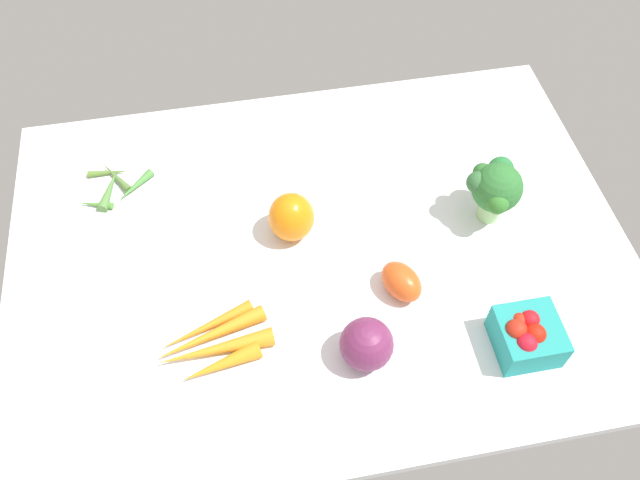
# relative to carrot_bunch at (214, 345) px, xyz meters

# --- Properties ---
(tablecloth) EXTENTS (1.04, 0.76, 0.02)m
(tablecloth) POSITION_rel_carrot_bunch_xyz_m (-0.19, -0.16, -0.02)
(tablecloth) COLOR white
(tablecloth) RESTS_ON ground
(carrot_bunch) EXTENTS (0.19, 0.13, 0.03)m
(carrot_bunch) POSITION_rel_carrot_bunch_xyz_m (0.00, 0.00, 0.00)
(carrot_bunch) COLOR orange
(carrot_bunch) RESTS_ON tablecloth
(red_onion_near_basket) EXTENTS (0.08, 0.08, 0.08)m
(red_onion_near_basket) POSITION_rel_carrot_bunch_xyz_m (-0.22, 0.05, 0.03)
(red_onion_near_basket) COLOR #6F2851
(red_onion_near_basket) RESTS_ON tablecloth
(bell_pepper_orange) EXTENTS (0.11, 0.11, 0.09)m
(bell_pepper_orange) POSITION_rel_carrot_bunch_xyz_m (-0.15, -0.19, 0.03)
(bell_pepper_orange) COLOR orange
(bell_pepper_orange) RESTS_ON tablecloth
(roma_tomato) EXTENTS (0.08, 0.09, 0.05)m
(roma_tomato) POSITION_rel_carrot_bunch_xyz_m (-0.30, -0.05, 0.01)
(roma_tomato) COLOR #E1531E
(roma_tomato) RESTS_ON tablecloth
(berry_basket) EXTENTS (0.09, 0.09, 0.07)m
(berry_basket) POSITION_rel_carrot_bunch_xyz_m (-0.46, 0.08, 0.02)
(berry_basket) COLOR teal
(berry_basket) RESTS_ON tablecloth
(okra_pile) EXTENTS (0.14, 0.12, 0.02)m
(okra_pile) POSITION_rel_carrot_bunch_xyz_m (0.15, -0.35, -0.01)
(okra_pile) COLOR #577A3B
(okra_pile) RESTS_ON tablecloth
(broccoli_head) EXTENTS (0.09, 0.10, 0.12)m
(broccoli_head) POSITION_rel_carrot_bunch_xyz_m (-0.49, -0.17, 0.06)
(broccoli_head) COLOR #A3D38A
(broccoli_head) RESTS_ON tablecloth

